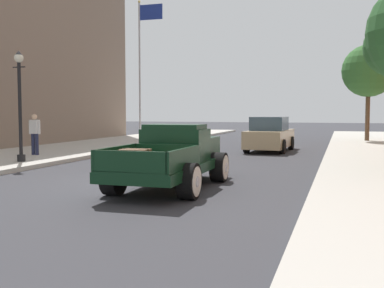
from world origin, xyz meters
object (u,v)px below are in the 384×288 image
at_px(pedestrian_sidewalk_left, 35,132).
at_px(flagpole, 143,54).
at_px(car_background_tan, 270,135).
at_px(street_lamp_near, 20,98).
at_px(hotrod_truck_dark_green, 174,157).
at_px(street_tree_third, 369,71).

xyz_separation_m(pedestrian_sidewalk_left, flagpole, (-1.07, 13.23, 4.68)).
distance_m(car_background_tan, pedestrian_sidewalk_left, 10.67).
bearing_deg(street_lamp_near, pedestrian_sidewalk_left, 115.78).
height_order(hotrod_truck_dark_green, flagpole, flagpole).
xyz_separation_m(street_lamp_near, street_tree_third, (12.16, 16.37, 1.94)).
distance_m(hotrod_truck_dark_green, street_tree_third, 20.08).
bearing_deg(street_lamp_near, flagpole, 97.96).
bearing_deg(flagpole, street_tree_third, 3.45).
height_order(hotrod_truck_dark_green, pedestrian_sidewalk_left, pedestrian_sidewalk_left).
xyz_separation_m(pedestrian_sidewalk_left, street_lamp_near, (1.10, -2.27, 1.30)).
xyz_separation_m(street_lamp_near, flagpole, (-2.17, 15.51, 3.39)).
bearing_deg(street_lamp_near, hotrod_truck_dark_green, -21.40).
relative_size(flagpole, street_tree_third, 1.59).
xyz_separation_m(hotrod_truck_dark_green, flagpole, (-8.84, 18.12, 5.02)).
relative_size(car_background_tan, street_tree_third, 0.76).
height_order(flagpole, street_tree_third, flagpole).
xyz_separation_m(hotrod_truck_dark_green, car_background_tan, (0.75, 11.31, 0.01)).
height_order(pedestrian_sidewalk_left, street_tree_third, street_tree_third).
relative_size(car_background_tan, flagpole, 0.48).
bearing_deg(car_background_tan, hotrod_truck_dark_green, -93.80).
relative_size(street_lamp_near, street_tree_third, 0.67).
bearing_deg(pedestrian_sidewalk_left, hotrod_truck_dark_green, -32.17).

